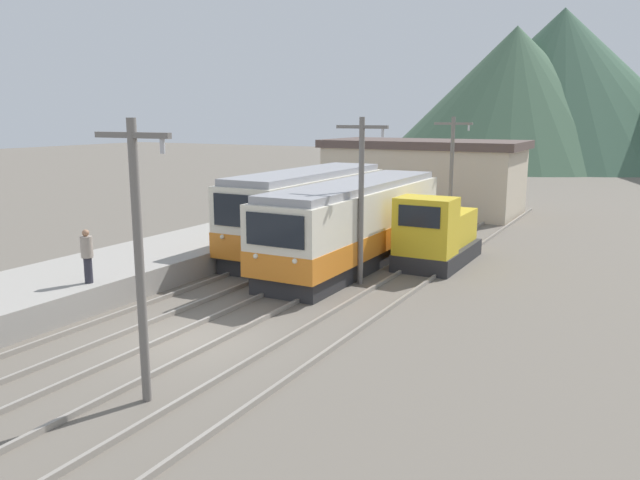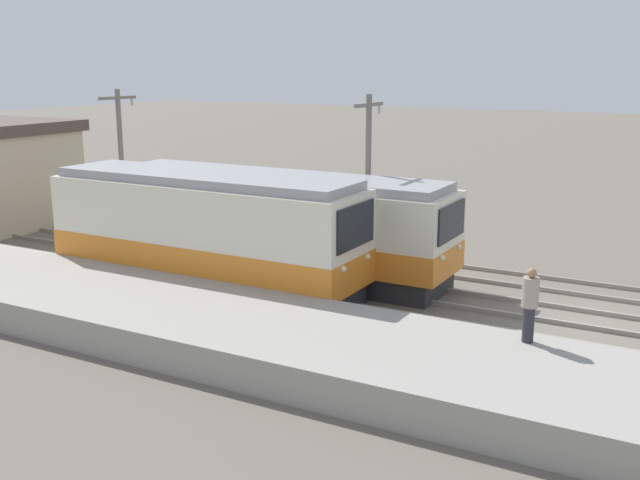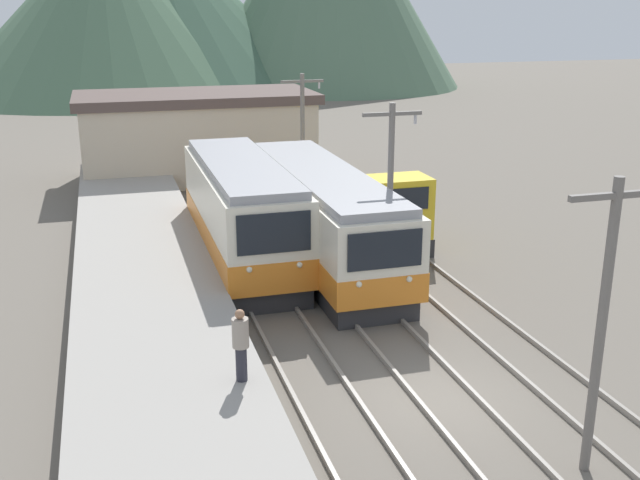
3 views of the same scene
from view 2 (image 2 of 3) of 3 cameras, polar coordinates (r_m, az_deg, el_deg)
name	(u,v)px [view 2 (image 2 of 3)]	position (r m, az deg, el deg)	size (l,w,h in m)	color
ground_plane	(588,323)	(22.36, 19.74, -6.00)	(200.00, 200.00, 0.00)	#665E54
platform_left	(536,392)	(16.45, 16.12, -11.05)	(4.50, 54.00, 0.89)	gray
track_left	(570,351)	(19.91, 18.48, -8.05)	(1.54, 60.00, 0.14)	gray
track_center	(589,319)	(22.53, 19.84, -5.68)	(1.54, 60.00, 0.14)	gray
track_right	(606,291)	(25.37, 20.97, -3.68)	(1.54, 60.00, 0.14)	gray
commuter_train_left	(206,237)	(23.90, -8.66, 0.22)	(2.84, 10.63, 3.78)	#28282B
commuter_train_center	(275,227)	(25.71, -3.41, 0.99)	(2.84, 12.67, 3.49)	#28282B
shunting_locomotive	(282,219)	(29.12, -2.93, 1.59)	(2.40, 5.19, 3.00)	#28282B
catenary_mast_mid	(368,177)	(25.38, 3.68, 4.82)	(2.00, 0.20, 6.12)	slate
catenary_mast_far	(121,158)	(31.72, -14.89, 6.09)	(2.00, 0.20, 6.12)	slate
person_on_platform	(530,302)	(17.58, 15.70, -4.57)	(0.38, 0.38, 1.74)	#282833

